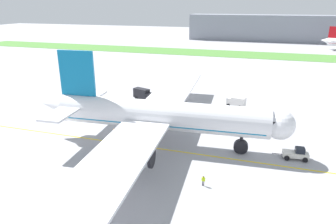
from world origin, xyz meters
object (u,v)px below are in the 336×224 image
airliner_foreground (158,116)px  ground_crew_wingwalker_port (203,180)px  pushback_tug (296,154)px  ground_crew_marshaller_front (114,131)px  service_truck_fuel_bowser (143,94)px  service_truck_baggage_loader (236,101)px

airliner_foreground → ground_crew_wingwalker_port: (11.29, -11.58, -4.99)m
airliner_foreground → pushback_tug: bearing=4.0°
ground_crew_marshaller_front → ground_crew_wingwalker_port: bearing=-30.8°
airliner_foreground → service_truck_fuel_bowser: airliner_foreground is taller
airliner_foreground → service_truck_fuel_bowser: size_ratio=11.97×
ground_crew_wingwalker_port → service_truck_baggage_loader: bearing=88.6°
airliner_foreground → ground_crew_marshaller_front: bearing=173.5°
service_truck_baggage_loader → service_truck_fuel_bowser: size_ratio=0.80×
ground_crew_wingwalker_port → ground_crew_marshaller_front: bearing=149.2°
airliner_foreground → service_truck_fuel_bowser: 30.41m
airliner_foreground → pushback_tug: (25.29, 1.76, -5.00)m
service_truck_fuel_bowser → airliner_foreground: bearing=-62.8°
ground_crew_marshaller_front → service_truck_fuel_bowser: (-3.74, 25.62, 0.60)m
service_truck_baggage_loader → service_truck_fuel_bowser: 26.07m
pushback_tug → airliner_foreground: bearing=-176.0°
ground_crew_marshaller_front → service_truck_fuel_bowser: size_ratio=0.26×
airliner_foreground → ground_crew_marshaller_front: (-10.02, 1.14, -4.97)m
ground_crew_wingwalker_port → service_truck_baggage_loader: service_truck_baggage_loader is taller
service_truck_baggage_loader → ground_crew_marshaller_front: bearing=-129.9°
pushback_tug → ground_crew_marshaller_front: bearing=-179.0°
ground_crew_marshaller_front → service_truck_baggage_loader: 34.80m
airliner_foreground → ground_crew_wingwalker_port: 16.92m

